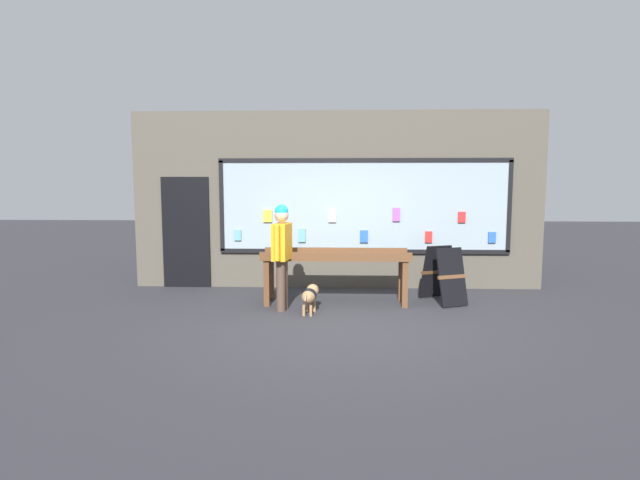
{
  "coord_description": "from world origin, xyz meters",
  "views": [
    {
      "loc": [
        0.07,
        -7.04,
        1.95
      ],
      "look_at": [
        -0.25,
        0.86,
        1.08
      ],
      "focal_mm": 28.0,
      "sensor_mm": 36.0,
      "label": 1
    }
  ],
  "objects_px": {
    "person_browsing": "(282,249)",
    "sandwich_board_sign": "(443,274)",
    "small_dog": "(310,295)",
    "display_table_main": "(336,261)"
  },
  "relations": [
    {
      "from": "person_browsing",
      "to": "display_table_main",
      "type": "bearing_deg",
      "value": -51.8
    },
    {
      "from": "display_table_main",
      "to": "sandwich_board_sign",
      "type": "relative_size",
      "value": 2.61
    },
    {
      "from": "person_browsing",
      "to": "small_dog",
      "type": "height_order",
      "value": "person_browsing"
    },
    {
      "from": "display_table_main",
      "to": "person_browsing",
      "type": "height_order",
      "value": "person_browsing"
    },
    {
      "from": "small_dog",
      "to": "display_table_main",
      "type": "bearing_deg",
      "value": -21.38
    },
    {
      "from": "person_browsing",
      "to": "small_dog",
      "type": "bearing_deg",
      "value": -104.93
    },
    {
      "from": "display_table_main",
      "to": "person_browsing",
      "type": "distance_m",
      "value": 0.99
    },
    {
      "from": "display_table_main",
      "to": "sandwich_board_sign",
      "type": "height_order",
      "value": "sandwich_board_sign"
    },
    {
      "from": "person_browsing",
      "to": "sandwich_board_sign",
      "type": "xyz_separation_m",
      "value": [
        2.62,
        0.61,
        -0.49
      ]
    },
    {
      "from": "person_browsing",
      "to": "sandwich_board_sign",
      "type": "bearing_deg",
      "value": -68.2
    }
  ]
}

